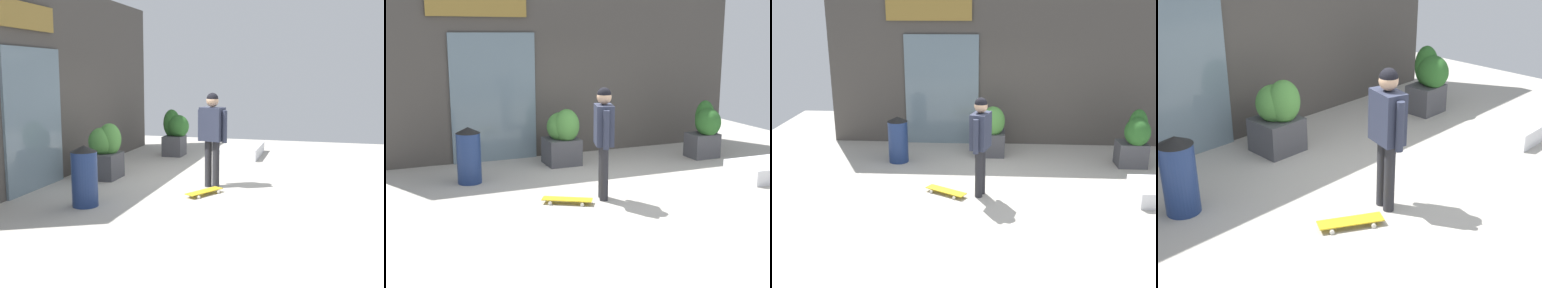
% 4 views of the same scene
% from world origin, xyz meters
% --- Properties ---
extents(ground_plane, '(12.00, 12.00, 0.00)m').
position_xyz_m(ground_plane, '(0.00, 0.00, 0.00)').
color(ground_plane, '#B2ADA3').
extents(building_facade, '(8.04, 0.31, 3.79)m').
position_xyz_m(building_facade, '(-0.06, 3.11, 1.88)').
color(building_facade, '#4C4742').
rests_on(building_facade, ground_plane).
extents(skateboarder, '(0.37, 0.58, 1.73)m').
position_xyz_m(skateboarder, '(-0.44, -0.05, 1.07)').
color(skateboarder, '#28282D').
rests_on(skateboarder, ground_plane).
extents(skateboard, '(0.75, 0.54, 0.08)m').
position_xyz_m(skateboard, '(-1.04, -0.05, 0.06)').
color(skateboard, gold).
rests_on(skateboard, ground_plane).
extents(planter_box_left, '(0.64, 0.65, 1.10)m').
position_xyz_m(planter_box_left, '(-0.28, 2.17, 0.55)').
color(planter_box_left, '#47474C').
rests_on(planter_box_left, ground_plane).
extents(planter_box_right, '(0.59, 0.68, 1.16)m').
position_xyz_m(planter_box_right, '(2.65, 1.64, 0.59)').
color(planter_box_right, '#47474C').
rests_on(planter_box_right, ground_plane).
extents(trash_bin, '(0.42, 0.42, 0.97)m').
position_xyz_m(trash_bin, '(-2.20, 1.59, 0.49)').
color(trash_bin, navy).
rests_on(trash_bin, ground_plane).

